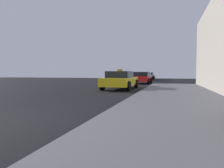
% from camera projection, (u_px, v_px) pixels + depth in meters
% --- Properties ---
extents(ground_plane, '(80.00, 80.00, 0.00)m').
position_uv_depth(ground_plane, '(1.00, 124.00, 4.39)').
color(ground_plane, black).
extents(sidewalk, '(4.00, 32.00, 0.15)m').
position_uv_depth(sidewalk, '(193.00, 138.00, 3.24)').
color(sidewalk, '#5B5B60').
rests_on(sidewalk, ground_plane).
extents(car_yellow, '(1.99, 4.58, 1.43)m').
position_uv_depth(car_yellow, '(120.00, 80.00, 14.04)').
color(car_yellow, yellow).
rests_on(car_yellow, ground_plane).
extents(car_red, '(1.99, 4.06, 1.27)m').
position_uv_depth(car_red, '(142.00, 78.00, 21.58)').
color(car_red, red).
rests_on(car_red, ground_plane).
extents(car_silver, '(1.93, 4.38, 1.27)m').
position_uv_depth(car_silver, '(146.00, 76.00, 30.36)').
color(car_silver, '#B7B7BF').
rests_on(car_silver, ground_plane).
extents(car_green, '(2.00, 4.16, 1.43)m').
position_uv_depth(car_green, '(149.00, 76.00, 36.49)').
color(car_green, '#196638').
rests_on(car_green, ground_plane).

